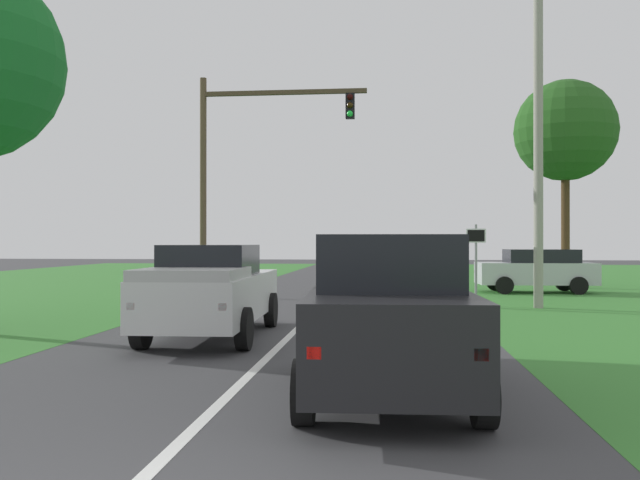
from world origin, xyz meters
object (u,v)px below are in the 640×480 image
traffic_light (242,155)px  crossing_suv_far (537,270)px  utility_pole_right (538,142)px  red_suv_near (388,312)px  keep_moving_sign (476,254)px  oak_tree_right (565,131)px  pickup_truck_lead (212,290)px

traffic_light → crossing_suv_far: size_ratio=1.78×
crossing_suv_far → utility_pole_right: 7.62m
red_suv_near → keep_moving_sign: bearing=77.4°
traffic_light → oak_tree_right: 14.41m
crossing_suv_far → utility_pole_right: (-1.32, -6.27, 4.12)m
traffic_light → keep_moving_sign: bearing=-19.4°
keep_moving_sign → utility_pole_right: bearing=-15.5°
traffic_light → crossing_suv_far: 12.31m
traffic_light → red_suv_near: bearing=-70.8°
pickup_truck_lead → keep_moving_sign: size_ratio=2.19×
utility_pole_right → red_suv_near: bearing=-111.0°
crossing_suv_far → keep_moving_sign: bearing=-118.3°
oak_tree_right → utility_pole_right: 9.94m
red_suv_near → crossing_suv_far: size_ratio=1.03×
red_suv_near → oak_tree_right: 23.20m
keep_moving_sign → crossing_suv_far: (3.11, 5.77, -0.72)m
pickup_truck_lead → keep_moving_sign: keep_moving_sign is taller
keep_moving_sign → oak_tree_right: 11.33m
oak_tree_right → crossing_suv_far: size_ratio=2.00×
crossing_suv_far → oak_tree_right: bearing=57.6°
crossing_suv_far → red_suv_near: bearing=-108.0°
traffic_light → utility_pole_right: 10.39m
keep_moving_sign → crossing_suv_far: 6.60m
crossing_suv_far → traffic_light: bearing=-165.3°
oak_tree_right → utility_pole_right: size_ratio=0.90×
red_suv_near → pickup_truck_lead: (-3.63, 4.82, -0.08)m
red_suv_near → utility_pole_right: bearing=69.0°
traffic_light → keep_moving_sign: 9.25m
red_suv_near → oak_tree_right: bearing=69.8°
keep_moving_sign → utility_pole_right: (1.79, -0.50, 3.40)m
pickup_truck_lead → crossing_suv_far: size_ratio=1.23×
red_suv_near → utility_pole_right: 13.30m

